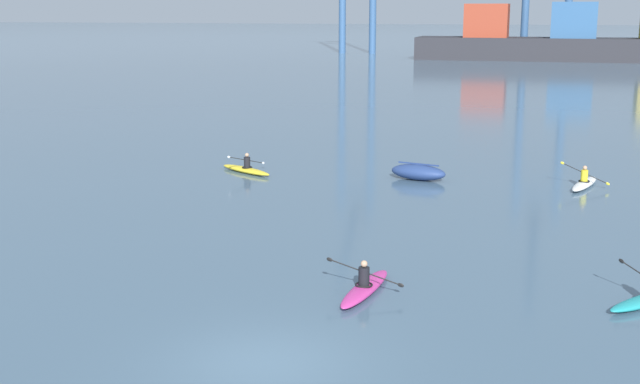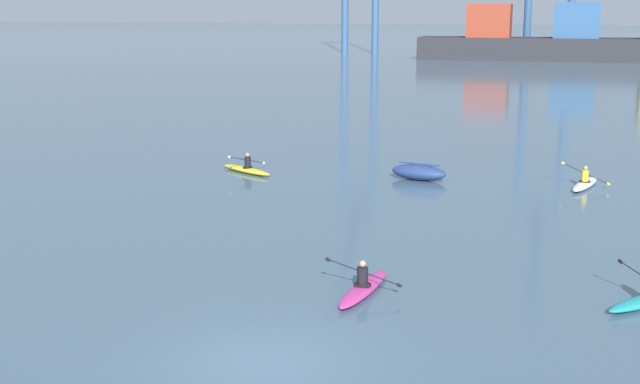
{
  "view_description": "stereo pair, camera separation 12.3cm",
  "coord_description": "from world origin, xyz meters",
  "px_view_note": "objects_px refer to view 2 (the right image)",
  "views": [
    {
      "loc": [
        5.73,
        -16.02,
        7.58
      ],
      "look_at": [
        -2.83,
        14.53,
        0.6
      ],
      "focal_mm": 46.94,
      "sensor_mm": 36.0,
      "label": 1
    },
    {
      "loc": [
        5.84,
        -15.99,
        7.58
      ],
      "look_at": [
        -2.83,
        14.53,
        0.6
      ],
      "focal_mm": 46.94,
      "sensor_mm": 36.0,
      "label": 2
    }
  ],
  "objects_px": {
    "container_barge": "(576,40)",
    "kayak_white": "(585,183)",
    "kayak_magenta": "(363,287)",
    "capsized_dinghy": "(419,172)",
    "kayak_yellow": "(247,169)"
  },
  "relations": [
    {
      "from": "container_barge",
      "to": "kayak_white",
      "type": "bearing_deg",
      "value": -90.46
    },
    {
      "from": "container_barge",
      "to": "kayak_magenta",
      "type": "distance_m",
      "value": 109.59
    },
    {
      "from": "capsized_dinghy",
      "to": "kayak_white",
      "type": "distance_m",
      "value": 7.21
    },
    {
      "from": "kayak_white",
      "to": "kayak_yellow",
      "type": "bearing_deg",
      "value": -176.46
    },
    {
      "from": "container_barge",
      "to": "kayak_white",
      "type": "xyz_separation_m",
      "value": [
        -0.75,
        -93.22,
        -2.82
      ]
    },
    {
      "from": "capsized_dinghy",
      "to": "kayak_white",
      "type": "height_order",
      "value": "kayak_white"
    },
    {
      "from": "kayak_magenta",
      "to": "kayak_yellow",
      "type": "bearing_deg",
      "value": 121.08
    },
    {
      "from": "container_barge",
      "to": "kayak_white",
      "type": "distance_m",
      "value": 93.27
    },
    {
      "from": "kayak_magenta",
      "to": "kayak_white",
      "type": "xyz_separation_m",
      "value": [
        6.14,
        16.11,
        -0.0
      ]
    },
    {
      "from": "capsized_dinghy",
      "to": "kayak_white",
      "type": "bearing_deg",
      "value": 3.33
    },
    {
      "from": "kayak_yellow",
      "to": "kayak_magenta",
      "type": "xyz_separation_m",
      "value": [
        9.14,
        -15.17,
        0.0
      ]
    },
    {
      "from": "capsized_dinghy",
      "to": "kayak_yellow",
      "type": "distance_m",
      "value": 8.11
    },
    {
      "from": "container_barge",
      "to": "capsized_dinghy",
      "type": "bearing_deg",
      "value": -94.85
    },
    {
      "from": "container_barge",
      "to": "capsized_dinghy",
      "type": "distance_m",
      "value": 94.02
    },
    {
      "from": "container_barge",
      "to": "kayak_yellow",
      "type": "distance_m",
      "value": 95.57
    }
  ]
}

